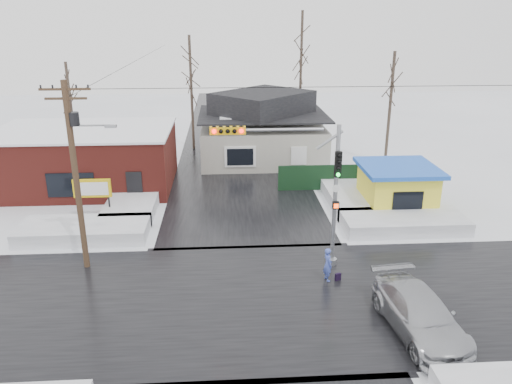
{
  "coord_description": "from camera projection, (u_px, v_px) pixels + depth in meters",
  "views": [
    {
      "loc": [
        -1.12,
        -18.74,
        11.66
      ],
      "look_at": [
        0.41,
        5.43,
        3.0
      ],
      "focal_mm": 35.0,
      "sensor_mm": 36.0,
      "label": 1
    }
  ],
  "objects": [
    {
      "name": "fence",
      "position": [
        335.0,
        177.0,
        34.85
      ],
      "size": [
        8.0,
        0.12,
        1.8
      ],
      "primitive_type": "cube",
      "color": "black",
      "rests_on": "ground"
    },
    {
      "name": "tree_far_right",
      "position": [
        393.0,
        76.0,
        38.71
      ],
      "size": [
        3.0,
        3.0,
        9.0
      ],
      "color": "#332821",
      "rests_on": "ground"
    },
    {
      "name": "kiosk",
      "position": [
        397.0,
        188.0,
        31.07
      ],
      "size": [
        4.6,
        4.6,
        2.88
      ],
      "color": "yellow",
      "rests_on": "ground"
    },
    {
      "name": "pedestrian",
      "position": [
        328.0,
        265.0,
        22.89
      ],
      "size": [
        0.52,
        0.67,
        1.61
      ],
      "primitive_type": "imported",
      "rotation": [
        0.0,
        0.0,
        1.82
      ],
      "color": "#4458C0",
      "rests_on": "ground"
    },
    {
      "name": "tree_far_left",
      "position": [
        190.0,
        59.0,
        43.12
      ],
      "size": [
        3.0,
        3.0,
        10.0
      ],
      "color": "#332821",
      "rests_on": "ground"
    },
    {
      "name": "tree_far_mid",
      "position": [
        302.0,
        39.0,
        45.06
      ],
      "size": [
        3.0,
        3.0,
        12.0
      ],
      "color": "#332821",
      "rests_on": "ground"
    },
    {
      "name": "road_ns",
      "position": [
        254.0,
        299.0,
        21.6
      ],
      "size": [
        10.0,
        120.0,
        0.02
      ],
      "primitive_type": "cube",
      "color": "black",
      "rests_on": "ground"
    },
    {
      "name": "brick_building",
      "position": [
        86.0,
        158.0,
        35.28
      ],
      "size": [
        12.2,
        8.2,
        4.12
      ],
      "color": "maroon",
      "rests_on": "ground"
    },
    {
      "name": "car",
      "position": [
        420.0,
        314.0,
        19.14
      ],
      "size": [
        2.81,
        5.67,
        1.58
      ],
      "primitive_type": "imported",
      "rotation": [
        0.0,
        0.0,
        0.11
      ],
      "color": "#AFB1B6",
      "rests_on": "ground"
    },
    {
      "name": "snowbank_nw",
      "position": [
        84.0,
        230.0,
        27.51
      ],
      "size": [
        7.0,
        3.0,
        0.8
      ],
      "primitive_type": "cube",
      "color": "white",
      "rests_on": "ground"
    },
    {
      "name": "marquee_sign",
      "position": [
        92.0,
        190.0,
        29.34
      ],
      "size": [
        2.2,
        0.21,
        2.55
      ],
      "color": "black",
      "rests_on": "ground"
    },
    {
      "name": "ground",
      "position": [
        254.0,
        299.0,
        21.6
      ],
      "size": [
        120.0,
        120.0,
        0.0
      ],
      "primitive_type": "plane",
      "color": "white",
      "rests_on": "ground"
    },
    {
      "name": "tree_far_west",
      "position": [
        68.0,
        82.0,
        41.18
      ],
      "size": [
        3.0,
        3.0,
        8.0
      ],
      "color": "#332821",
      "rests_on": "ground"
    },
    {
      "name": "shopping_bag",
      "position": [
        338.0,
        277.0,
        23.07
      ],
      "size": [
        0.3,
        0.21,
        0.35
      ],
      "primitive_type": "cube",
      "rotation": [
        0.0,
        0.0,
        0.37
      ],
      "color": "black",
      "rests_on": "ground"
    },
    {
      "name": "utility_pole",
      "position": [
        76.0,
        167.0,
        22.7
      ],
      "size": [
        3.15,
        0.44,
        9.0
      ],
      "color": "#382619",
      "rests_on": "ground"
    },
    {
      "name": "house",
      "position": [
        262.0,
        129.0,
        41.51
      ],
      "size": [
        10.4,
        8.4,
        5.76
      ],
      "color": "#B2AFA0",
      "rests_on": "ground"
    },
    {
      "name": "traffic_signal",
      "position": [
        303.0,
        178.0,
        23.01
      ],
      "size": [
        6.05,
        0.68,
        7.0
      ],
      "color": "gray",
      "rests_on": "ground"
    },
    {
      "name": "snowbank_nside_e",
      "position": [
        348.0,
        194.0,
        33.16
      ],
      "size": [
        3.0,
        8.0,
        0.8
      ],
      "primitive_type": "cube",
      "color": "white",
      "rests_on": "ground"
    },
    {
      "name": "road_ew",
      "position": [
        254.0,
        299.0,
        21.6
      ],
      "size": [
        120.0,
        10.0,
        0.02
      ],
      "primitive_type": "cube",
      "color": "black",
      "rests_on": "ground"
    },
    {
      "name": "snowbank_ne",
      "position": [
        403.0,
        222.0,
        28.59
      ],
      "size": [
        7.0,
        3.0,
        0.8
      ],
      "primitive_type": "cube",
      "color": "white",
      "rests_on": "ground"
    },
    {
      "name": "snowbank_nside_w",
      "position": [
        136.0,
        198.0,
        32.33
      ],
      "size": [
        3.0,
        8.0,
        0.8
      ],
      "primitive_type": "cube",
      "color": "white",
      "rests_on": "ground"
    }
  ]
}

